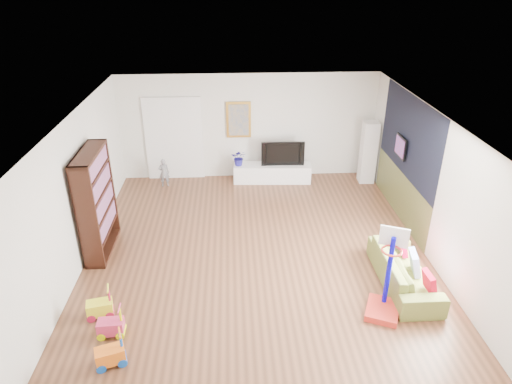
{
  "coord_description": "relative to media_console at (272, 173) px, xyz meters",
  "views": [
    {
      "loc": [
        -0.44,
        -7.37,
        5.0
      ],
      "look_at": [
        0.0,
        0.4,
        1.15
      ],
      "focal_mm": 32.0,
      "sensor_mm": 36.0,
      "label": 1
    }
  ],
  "objects": [
    {
      "name": "floor",
      "position": [
        -0.58,
        -3.35,
        -0.23
      ],
      "size": [
        6.5,
        7.5,
        0.0
      ],
      "primitive_type": "cube",
      "color": "brown",
      "rests_on": "ground"
    },
    {
      "name": "ceiling",
      "position": [
        -0.58,
        -3.35,
        2.47
      ],
      "size": [
        6.5,
        7.5,
        0.0
      ],
      "primitive_type": "cube",
      "color": "white",
      "rests_on": "ground"
    },
    {
      "name": "wall_back",
      "position": [
        -0.58,
        0.4,
        1.12
      ],
      "size": [
        6.5,
        0.0,
        2.7
      ],
      "primitive_type": "cube",
      "color": "silver",
      "rests_on": "ground"
    },
    {
      "name": "wall_front",
      "position": [
        -0.58,
        -7.1,
        1.12
      ],
      "size": [
        6.5,
        0.0,
        2.7
      ],
      "primitive_type": "cube",
      "color": "white",
      "rests_on": "ground"
    },
    {
      "name": "wall_left",
      "position": [
        -3.83,
        -3.35,
        1.12
      ],
      "size": [
        0.0,
        7.5,
        2.7
      ],
      "primitive_type": "cube",
      "color": "white",
      "rests_on": "ground"
    },
    {
      "name": "wall_right",
      "position": [
        2.67,
        -3.35,
        1.12
      ],
      "size": [
        0.0,
        7.5,
        2.7
      ],
      "primitive_type": "cube",
      "color": "silver",
      "rests_on": "ground"
    },
    {
      "name": "navy_accent",
      "position": [
        2.65,
        -1.95,
        1.62
      ],
      "size": [
        0.01,
        3.2,
        1.7
      ],
      "primitive_type": "cube",
      "color": "black",
      "rests_on": "wall_right"
    },
    {
      "name": "olive_wainscot",
      "position": [
        2.65,
        -1.95,
        0.27
      ],
      "size": [
        0.01,
        3.2,
        1.0
      ],
      "primitive_type": "cube",
      "color": "brown",
      "rests_on": "wall_right"
    },
    {
      "name": "doorway",
      "position": [
        -2.48,
        0.36,
        0.82
      ],
      "size": [
        1.45,
        0.06,
        2.1
      ],
      "primitive_type": "cube",
      "color": "white",
      "rests_on": "ground"
    },
    {
      "name": "painting_back",
      "position": [
        -0.83,
        0.36,
        1.32
      ],
      "size": [
        0.62,
        0.06,
        0.92
      ],
      "primitive_type": "cube",
      "color": "gold",
      "rests_on": "wall_back"
    },
    {
      "name": "artwork_right",
      "position": [
        2.59,
        -1.75,
        1.32
      ],
      "size": [
        0.04,
        0.56,
        0.46
      ],
      "primitive_type": "cube",
      "color": "#7F3F8C",
      "rests_on": "wall_right"
    },
    {
      "name": "media_console",
      "position": [
        0.0,
        0.0,
        0.0
      ],
      "size": [
        1.99,
        0.6,
        0.46
      ],
      "primitive_type": "cube",
      "rotation": [
        0.0,
        0.0,
        -0.06
      ],
      "color": "white",
      "rests_on": "ground"
    },
    {
      "name": "tall_cabinet",
      "position": [
        2.42,
        -0.15,
        0.57
      ],
      "size": [
        0.39,
        0.39,
        1.6
      ],
      "primitive_type": "cube",
      "rotation": [
        0.0,
        0.0,
        -0.05
      ],
      "color": "silver",
      "rests_on": "ground"
    },
    {
      "name": "bookshelf",
      "position": [
        -3.6,
        -2.98,
        0.79
      ],
      "size": [
        0.38,
        1.4,
        2.04
      ],
      "primitive_type": "cube",
      "rotation": [
        0.0,
        0.0,
        0.01
      ],
      "color": "black",
      "rests_on": "ground"
    },
    {
      "name": "sofa",
      "position": [
        1.91,
        -4.41,
        0.05
      ],
      "size": [
        0.76,
        1.94,
        0.57
      ],
      "primitive_type": "imported",
      "rotation": [
        0.0,
        0.0,
        1.57
      ],
      "color": "olive",
      "rests_on": "ground"
    },
    {
      "name": "basketball_hoop",
      "position": [
        1.33,
        -5.14,
        0.51
      ],
      "size": [
        0.71,
        0.77,
        1.48
      ],
      "primitive_type": "cube",
      "rotation": [
        0.0,
        0.0,
        -0.41
      ],
      "color": "red",
      "rests_on": "ground"
    },
    {
      "name": "ride_on_yellow",
      "position": [
        -3.17,
        -4.95,
        0.03
      ],
      "size": [
        0.44,
        0.32,
        0.52
      ],
      "primitive_type": "cube",
      "rotation": [
        0.0,
        0.0,
        0.22
      ],
      "color": "yellow",
      "rests_on": "ground"
    },
    {
      "name": "ride_on_orange",
      "position": [
        -2.78,
        -5.96,
        0.04
      ],
      "size": [
        0.45,
        0.36,
        0.53
      ],
      "primitive_type": "cube",
      "rotation": [
        0.0,
        0.0,
        0.32
      ],
      "color": "orange",
      "rests_on": "ground"
    },
    {
      "name": "ride_on_pink",
      "position": [
        -2.9,
        -5.39,
        0.03
      ],
      "size": [
        0.39,
        0.26,
        0.51
      ],
      "primitive_type": "cube",
      "rotation": [
        0.0,
        0.0,
        0.05
      ],
      "color": "#D33462",
      "rests_on": "ground"
    },
    {
      "name": "child",
      "position": [
        -2.74,
        -0.15,
        0.14
      ],
      "size": [
        0.29,
        0.21,
        0.73
      ],
      "primitive_type": "imported",
      "rotation": [
        0.0,
        0.0,
        3.26
      ],
      "color": "slate",
      "rests_on": "ground"
    },
    {
      "name": "tv",
      "position": [
        0.26,
        0.05,
        0.54
      ],
      "size": [
        1.09,
        0.17,
        0.63
      ],
      "primitive_type": "imported",
      "rotation": [
        0.0,
        0.0,
        -0.02
      ],
      "color": "black",
      "rests_on": "media_console"
    },
    {
      "name": "vase_plant",
      "position": [
        -0.84,
        0.01,
        0.44
      ],
      "size": [
        0.41,
        0.37,
        0.41
      ],
      "primitive_type": "imported",
      "rotation": [
        0.0,
        0.0,
        -0.12
      ],
      "color": "navy",
      "rests_on": "media_console"
    },
    {
      "name": "pillow_left",
      "position": [
        2.1,
        -4.97,
        0.22
      ],
      "size": [
        0.11,
        0.35,
        0.34
      ],
      "primitive_type": "cube",
      "rotation": [
        0.0,
        0.0,
        0.05
      ],
      "color": "#B90825",
      "rests_on": "sofa"
    },
    {
      "name": "pillow_center",
      "position": [
        2.06,
        -4.42,
        0.22
      ],
      "size": [
        0.17,
        0.41,
        0.4
      ],
      "primitive_type": "cube",
      "rotation": [
        0.0,
        0.0,
        -0.17
      ],
      "color": "silver",
      "rests_on": "sofa"
    },
    {
      "name": "pillow_right",
      "position": [
        2.07,
        -3.83,
        0.22
      ],
      "size": [
        0.17,
        0.39,
        0.38
      ],
      "primitive_type": "cube",
      "rotation": [
        0.0,
        0.0,
        -0.19
      ],
      "color": "#B50635",
      "rests_on": "sofa"
    }
  ]
}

